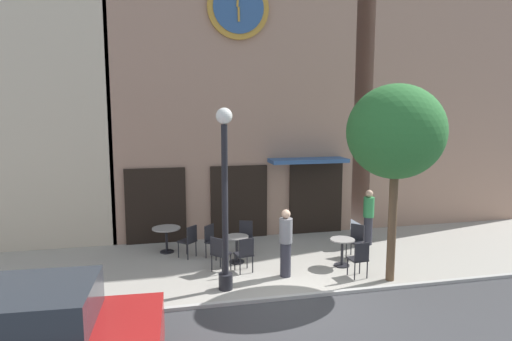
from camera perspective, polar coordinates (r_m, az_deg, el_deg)
ground_plane at (r=9.85m, az=5.20°, el=-16.56°), size 24.25×9.92×0.13m
clock_building at (r=14.91m, az=-3.10°, el=17.14°), size 7.70×3.31×12.46m
neighbor_building_left at (r=16.23m, az=-29.38°, el=14.59°), size 6.28×4.05×12.43m
neighbor_building_right at (r=18.47m, az=21.19°, el=16.85°), size 6.02×3.48×14.16m
street_lamp at (r=9.79m, az=-4.04°, el=-3.74°), size 0.36×0.36×4.09m
street_tree at (r=10.61m, az=17.64°, el=4.68°), size 2.29×2.06×4.63m
cafe_table_center at (r=12.92m, az=-11.49°, el=-8.03°), size 0.80×0.80×0.72m
cafe_table_leftmost at (r=11.90m, az=-2.50°, el=-9.57°), size 0.63×0.63×0.72m
cafe_table_center_left at (r=11.84m, az=11.07°, el=-9.78°), size 0.63×0.63×0.72m
cafe_chair_mid_row at (r=12.32m, az=-5.69°, el=-8.73°), size 0.57×0.57×0.90m
cafe_chair_corner at (r=11.16m, az=-1.44°, el=-10.49°), size 0.48×0.48×0.90m
cafe_chair_curbside at (r=12.60m, az=12.78°, el=-8.52°), size 0.57×0.57×0.90m
cafe_chair_under_awning at (r=12.66m, az=-1.37°, el=-8.24°), size 0.52×0.52×0.90m
cafe_chair_outer at (r=11.10m, az=13.21°, el=-10.81°), size 0.43×0.43×0.90m
cafe_chair_near_lamp at (r=11.24m, az=-4.79°, el=-10.38°), size 0.57×0.57×0.90m
cafe_chair_by_entrance at (r=12.37m, az=-8.61°, el=-8.72°), size 0.57×0.57×0.90m
pedestrian_grey at (r=10.84m, az=3.86°, el=-9.21°), size 0.45×0.45×1.67m
pedestrian_green at (r=13.72m, az=14.31°, el=-5.77°), size 0.42×0.42×1.67m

